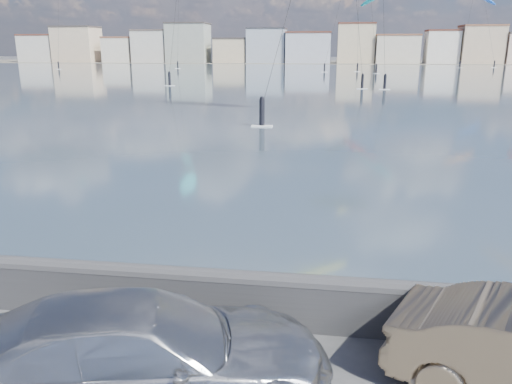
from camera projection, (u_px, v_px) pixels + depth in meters
bay_water at (318, 76)px, 93.92m from camera, size 500.00×177.00×0.00m
far_shore_strip at (325, 62)px, 197.12m from camera, size 500.00×60.00×0.00m
seawall at (193, 292)px, 9.29m from camera, size 400.00×0.36×1.08m
far_buildings at (329, 46)px, 181.97m from camera, size 240.79×13.26×14.60m
car_silver at (140, 354)px, 7.04m from camera, size 5.90×3.65×1.60m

